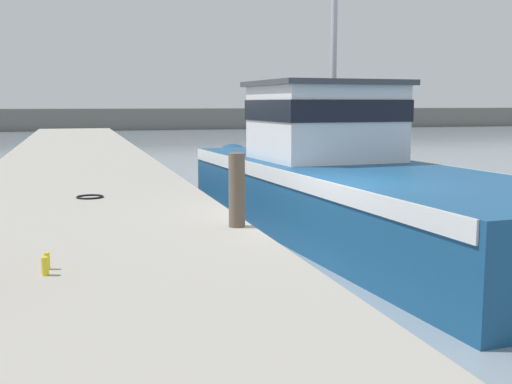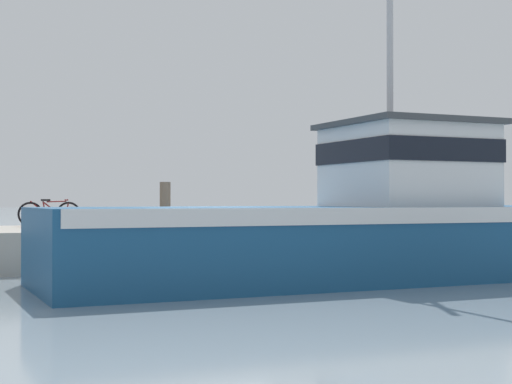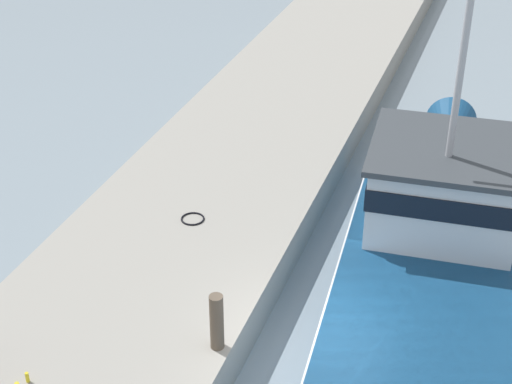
{
  "view_description": "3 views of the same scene",
  "coord_description": "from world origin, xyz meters",
  "px_view_note": "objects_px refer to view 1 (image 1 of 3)",
  "views": [
    {
      "loc": [
        -3.99,
        -9.92,
        2.83
      ],
      "look_at": [
        -0.96,
        0.77,
        1.28
      ],
      "focal_mm": 45.0,
      "sensor_mm": 36.0,
      "label": 1
    },
    {
      "loc": [
        16.3,
        -4.72,
        1.67
      ],
      "look_at": [
        0.18,
        1.08,
        1.83
      ],
      "focal_mm": 55.0,
      "sensor_mm": 36.0,
      "label": 2
    },
    {
      "loc": [
        2.54,
        -10.38,
        10.46
      ],
      "look_at": [
        -2.35,
        3.62,
        1.71
      ],
      "focal_mm": 55.0,
      "sensor_mm": 36.0,
      "label": 3
    }
  ],
  "objects_px": {
    "fishing_boat_main": "(343,180)",
    "mooring_post": "(237,190)",
    "water_bottle_on_curb": "(47,261)",
    "water_bottle_by_bike": "(45,266)"
  },
  "relations": [
    {
      "from": "fishing_boat_main",
      "to": "mooring_post",
      "type": "xyz_separation_m",
      "value": [
        -3.31,
        -3.58,
        0.36
      ]
    },
    {
      "from": "fishing_boat_main",
      "to": "water_bottle_on_curb",
      "type": "distance_m",
      "value": 8.13
    },
    {
      "from": "mooring_post",
      "to": "water_bottle_by_bike",
      "type": "relative_size",
      "value": 5.49
    },
    {
      "from": "fishing_boat_main",
      "to": "water_bottle_on_curb",
      "type": "relative_size",
      "value": 75.7
    },
    {
      "from": "fishing_boat_main",
      "to": "water_bottle_on_curb",
      "type": "height_order",
      "value": "fishing_boat_main"
    },
    {
      "from": "fishing_boat_main",
      "to": "mooring_post",
      "type": "relative_size",
      "value": 13.05
    },
    {
      "from": "water_bottle_by_bike",
      "to": "water_bottle_on_curb",
      "type": "xyz_separation_m",
      "value": [
        0.01,
        0.27,
        -0.01
      ]
    },
    {
      "from": "water_bottle_by_bike",
      "to": "mooring_post",
      "type": "bearing_deg",
      "value": 38.22
    },
    {
      "from": "fishing_boat_main",
      "to": "water_bottle_by_bike",
      "type": "xyz_separation_m",
      "value": [
        -6.03,
        -5.73,
        -0.1
      ]
    },
    {
      "from": "fishing_boat_main",
      "to": "mooring_post",
      "type": "distance_m",
      "value": 4.89
    }
  ]
}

